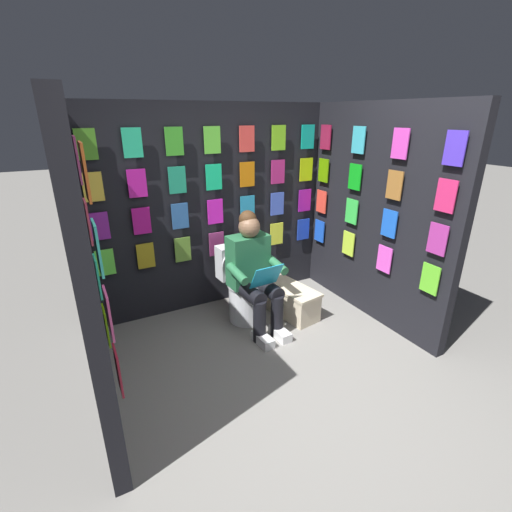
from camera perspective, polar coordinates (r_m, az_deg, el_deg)
ground_plane at (r=2.97m, az=9.52°, el=-22.61°), size 30.00×30.00×0.00m
display_wall_back at (r=3.99m, az=-6.83°, el=7.28°), size 2.74×0.14×2.16m
display_wall_left at (r=3.91m, az=18.16°, el=6.06°), size 0.14×1.93×2.16m
display_wall_right at (r=2.78m, az=-25.77°, el=-1.11°), size 0.14×1.93×2.16m
toilet at (r=3.86m, az=-1.99°, el=-5.09°), size 0.41×0.56×0.77m
person_reading at (r=3.57m, az=-0.28°, el=-2.55°), size 0.54×0.70×1.19m
comic_longbox_near at (r=4.04m, az=4.73°, el=-6.51°), size 0.43×0.85×0.32m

